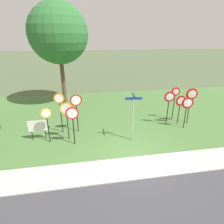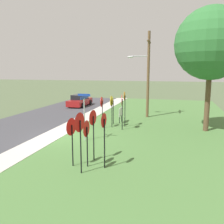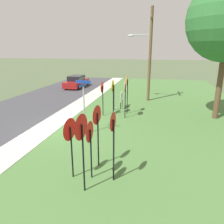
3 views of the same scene
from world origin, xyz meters
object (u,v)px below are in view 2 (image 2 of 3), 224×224
object	(u,v)px
stop_sign_far_left	(113,105)
yield_sign_near_right	(86,133)
stop_sign_far_center	(102,106)
stop_sign_near_right	(125,102)
yield_sign_near_left	(71,131)
oak_tree_left	(211,44)
notice_board	(120,113)
stop_sign_near_left	(112,105)
yield_sign_far_left	(80,128)
utility_pole	(147,71)
yield_sign_far_right	(104,128)
stop_sign_far_right	(122,104)
yield_sign_center	(93,123)
street_name_post	(84,113)
parked_hatchback_near	(80,101)

from	to	relation	value
stop_sign_far_left	yield_sign_near_right	distance (m)	8.79
stop_sign_far_center	stop_sign_near_right	bearing A→B (deg)	115.78
yield_sign_near_left	oak_tree_left	distance (m)	11.55
notice_board	oak_tree_left	xyz separation A→B (m)	(1.13, 6.51, 5.20)
stop_sign_near_left	yield_sign_far_left	world-z (taller)	yield_sign_far_left
stop_sign_far_center	utility_pole	bearing A→B (deg)	151.17
stop_sign_near_left	stop_sign_far_left	distance (m)	1.13
yield_sign_far_left	stop_sign_far_left	bearing A→B (deg)	-165.94
yield_sign_near_left	utility_pole	size ratio (longest dim) A/B	0.29
stop_sign_far_center	yield_sign_far_right	xyz separation A→B (m)	(7.25, 2.29, 0.15)
stop_sign_far_center	notice_board	xyz separation A→B (m)	(-2.15, 0.93, -0.86)
stop_sign_far_right	yield_sign_far_left	size ratio (longest dim) A/B	0.98
stop_sign_near_left	yield_sign_center	distance (m)	6.82
street_name_post	yield_sign_near_right	bearing A→B (deg)	26.35
stop_sign_far_center	yield_sign_center	distance (m)	6.58
stop_sign_far_center	street_name_post	bearing A→B (deg)	-2.81
oak_tree_left	parked_hatchback_near	size ratio (longest dim) A/B	1.94
yield_sign_far_left	oak_tree_left	xyz separation A→B (m)	(-9.04, 5.95, 4.07)
yield_sign_far_right	street_name_post	distance (m)	4.50
yield_sign_near_left	parked_hatchback_near	world-z (taller)	yield_sign_near_left
stop_sign_near_right	yield_sign_near_left	xyz separation A→B (m)	(8.17, -0.73, -0.28)
stop_sign_near_right	stop_sign_near_left	bearing A→B (deg)	-67.55
notice_board	stop_sign_far_left	bearing A→B (deg)	-34.70
stop_sign_near_left	yield_sign_center	xyz separation A→B (m)	(6.77, 0.86, 0.09)
notice_board	yield_sign_center	bearing A→B (deg)	3.12
stop_sign_near_left	yield_sign_far_right	xyz separation A→B (m)	(7.61, 1.65, 0.11)
stop_sign_far_center	parked_hatchback_near	xyz separation A→B (m)	(-10.22, -5.91, -1.09)
stop_sign_far_right	stop_sign_far_center	bearing A→B (deg)	-108.34
yield_sign_near_left	stop_sign_far_right	bearing A→B (deg)	-176.62
utility_pole	stop_sign_far_right	bearing A→B (deg)	-11.57
street_name_post	stop_sign_far_right	bearing A→B (deg)	157.33
street_name_post	notice_board	world-z (taller)	street_name_post
street_name_post	parked_hatchback_near	distance (m)	14.88
yield_sign_far_right	stop_sign_near_left	bearing A→B (deg)	-162.06
yield_sign_near_left	oak_tree_left	world-z (taller)	oak_tree_left
stop_sign_far_left	yield_sign_center	world-z (taller)	yield_sign_center
yield_sign_far_right	parked_hatchback_near	world-z (taller)	yield_sign_far_right
stop_sign_near_left	parked_hatchback_near	distance (m)	11.88
stop_sign_near_right	notice_board	size ratio (longest dim) A/B	2.15
stop_sign_far_right	oak_tree_left	world-z (taller)	oak_tree_left
yield_sign_center	street_name_post	distance (m)	3.37
oak_tree_left	notice_board	bearing A→B (deg)	-99.82
stop_sign_far_left	yield_sign_far_right	distance (m)	8.90
stop_sign_far_center	yield_sign_near_left	xyz separation A→B (m)	(7.37, 0.82, -0.05)
yield_sign_near_right	yield_sign_center	distance (m)	0.90
yield_sign_far_left	street_name_post	distance (m)	4.85
yield_sign_far_right	street_name_post	size ratio (longest dim) A/B	0.86
parked_hatchback_near	stop_sign_near_left	bearing A→B (deg)	33.50
yield_sign_center	utility_pole	size ratio (longest dim) A/B	0.32
yield_sign_far_left	street_name_post	size ratio (longest dim) A/B	0.90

